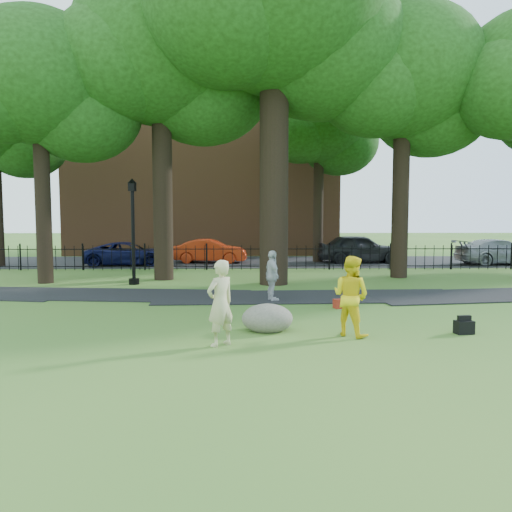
{
  "coord_description": "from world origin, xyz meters",
  "views": [
    {
      "loc": [
        -1.04,
        -12.21,
        2.71
      ],
      "look_at": [
        -0.78,
        2.0,
        1.52
      ],
      "focal_mm": 35.0,
      "sensor_mm": 36.0,
      "label": 1
    }
  ],
  "objects_px": {
    "woman": "(220,303)",
    "boulder": "(267,316)",
    "man": "(351,296)",
    "red_sedan": "(210,251)",
    "big_tree": "(278,15)",
    "lamppost": "(133,233)"
  },
  "relations": [
    {
      "from": "woman",
      "to": "red_sedan",
      "type": "height_order",
      "value": "woman"
    },
    {
      "from": "man",
      "to": "woman",
      "type": "bearing_deg",
      "value": 58.76
    },
    {
      "from": "woman",
      "to": "boulder",
      "type": "relative_size",
      "value": 1.5
    },
    {
      "from": "big_tree",
      "to": "red_sedan",
      "type": "relative_size",
      "value": 3.57
    },
    {
      "from": "man",
      "to": "red_sedan",
      "type": "height_order",
      "value": "man"
    },
    {
      "from": "big_tree",
      "to": "red_sedan",
      "type": "bearing_deg",
      "value": 110.94
    },
    {
      "from": "boulder",
      "to": "woman",
      "type": "bearing_deg",
      "value": -128.28
    },
    {
      "from": "woman",
      "to": "man",
      "type": "distance_m",
      "value": 2.98
    },
    {
      "from": "lamppost",
      "to": "big_tree",
      "type": "bearing_deg",
      "value": 7.67
    },
    {
      "from": "big_tree",
      "to": "man",
      "type": "distance_m",
      "value": 12.51
    },
    {
      "from": "woman",
      "to": "lamppost",
      "type": "height_order",
      "value": "lamppost"
    },
    {
      "from": "woman",
      "to": "lamppost",
      "type": "relative_size",
      "value": 0.44
    },
    {
      "from": "big_tree",
      "to": "man",
      "type": "bearing_deg",
      "value": -82.21
    },
    {
      "from": "lamppost",
      "to": "boulder",
      "type": "bearing_deg",
      "value": -51.04
    },
    {
      "from": "boulder",
      "to": "red_sedan",
      "type": "bearing_deg",
      "value": 98.79
    },
    {
      "from": "man",
      "to": "red_sedan",
      "type": "relative_size",
      "value": 0.45
    },
    {
      "from": "big_tree",
      "to": "boulder",
      "type": "height_order",
      "value": "big_tree"
    },
    {
      "from": "man",
      "to": "boulder",
      "type": "xyz_separation_m",
      "value": [
        -1.84,
        0.48,
        -0.55
      ]
    },
    {
      "from": "lamppost",
      "to": "red_sedan",
      "type": "xyz_separation_m",
      "value": [
        2.33,
        8.46,
        -1.33
      ]
    },
    {
      "from": "boulder",
      "to": "lamppost",
      "type": "xyz_separation_m",
      "value": [
        -4.85,
        7.82,
        1.65
      ]
    },
    {
      "from": "big_tree",
      "to": "man",
      "type": "relative_size",
      "value": 8.01
    },
    {
      "from": "woman",
      "to": "boulder",
      "type": "xyz_separation_m",
      "value": [
        1.02,
        1.29,
        -0.54
      ]
    }
  ]
}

